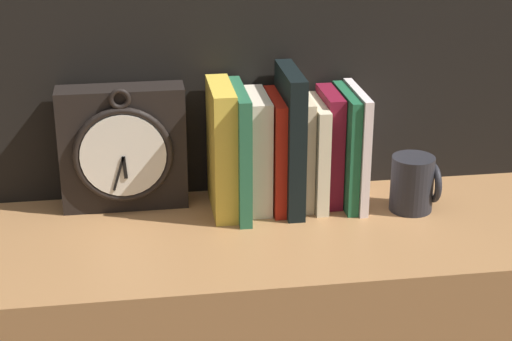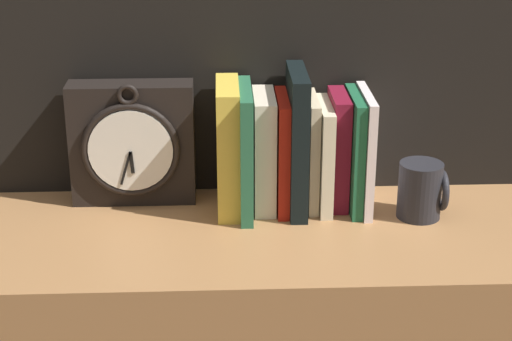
# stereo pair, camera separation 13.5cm
# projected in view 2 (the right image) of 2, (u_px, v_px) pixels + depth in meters

# --- Properties ---
(clock) EXTENTS (0.21, 0.08, 0.22)m
(clock) POSITION_uv_depth(u_px,v_px,m) (132.00, 144.00, 1.47)
(clock) COLOR black
(clock) RESTS_ON bookshelf
(book_slot0_yellow) EXTENTS (0.04, 0.14, 0.22)m
(book_slot0_yellow) POSITION_uv_depth(u_px,v_px,m) (228.00, 148.00, 1.45)
(book_slot0_yellow) COLOR gold
(book_slot0_yellow) RESTS_ON bookshelf
(book_slot1_green) EXTENTS (0.02, 0.16, 0.22)m
(book_slot1_green) POSITION_uv_depth(u_px,v_px,m) (246.00, 150.00, 1.44)
(book_slot1_green) COLOR #266342
(book_slot1_green) RESTS_ON bookshelf
(book_slot2_cream) EXTENTS (0.04, 0.12, 0.20)m
(book_slot2_cream) POSITION_uv_depth(u_px,v_px,m) (264.00, 151.00, 1.46)
(book_slot2_cream) COLOR beige
(book_slot2_cream) RESTS_ON bookshelf
(book_slot3_red) EXTENTS (0.02, 0.13, 0.20)m
(book_slot3_red) POSITION_uv_depth(u_px,v_px,m) (282.00, 153.00, 1.46)
(book_slot3_red) COLOR #AF1C10
(book_slot3_red) RESTS_ON bookshelf
(book_slot4_black) EXTENTS (0.03, 0.15, 0.24)m
(book_slot4_black) POSITION_uv_depth(u_px,v_px,m) (297.00, 141.00, 1.44)
(book_slot4_black) COLOR black
(book_slot4_black) RESTS_ON bookshelf
(book_slot5_cream) EXTENTS (0.02, 0.12, 0.19)m
(book_slot5_cream) POSITION_uv_depth(u_px,v_px,m) (312.00, 152.00, 1.47)
(book_slot5_cream) COLOR beige
(book_slot5_cream) RESTS_ON bookshelf
(book_slot6_cream) EXTENTS (0.02, 0.13, 0.18)m
(book_slot6_cream) POSITION_uv_depth(u_px,v_px,m) (324.00, 156.00, 1.46)
(book_slot6_cream) COLOR beige
(book_slot6_cream) RESTS_ON bookshelf
(book_slot7_maroon) EXTENTS (0.03, 0.11, 0.20)m
(book_slot7_maroon) POSITION_uv_depth(u_px,v_px,m) (338.00, 150.00, 1.47)
(book_slot7_maroon) COLOR maroon
(book_slot7_maroon) RESTS_ON bookshelf
(book_slot8_green) EXTENTS (0.02, 0.14, 0.20)m
(book_slot8_green) POSITION_uv_depth(u_px,v_px,m) (354.00, 151.00, 1.46)
(book_slot8_green) COLOR #1F613D
(book_slot8_green) RESTS_ON bookshelf
(book_slot9_white) EXTENTS (0.01, 0.15, 0.20)m
(book_slot9_white) POSITION_uv_depth(u_px,v_px,m) (364.00, 151.00, 1.46)
(book_slot9_white) COLOR silver
(book_slot9_white) RESTS_ON bookshelf
(mug) EXTENTS (0.08, 0.07, 0.10)m
(mug) POSITION_uv_depth(u_px,v_px,m) (422.00, 190.00, 1.43)
(mug) COLOR #232328
(mug) RESTS_ON bookshelf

